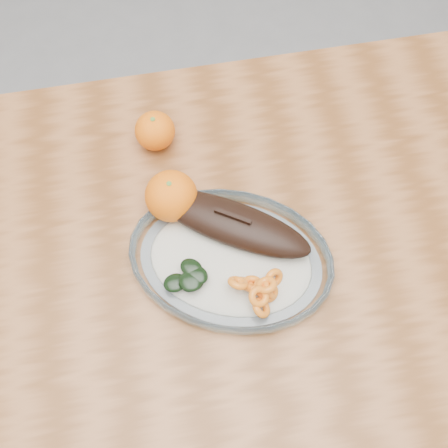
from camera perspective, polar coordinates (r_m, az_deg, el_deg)
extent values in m
plane|color=slate|center=(1.62, -2.56, -13.89)|extent=(3.00, 3.00, 0.00)
cube|color=brown|center=(0.91, -4.42, -5.05)|extent=(1.20, 0.80, 0.04)
cylinder|color=brown|center=(1.49, 15.65, 5.81)|extent=(0.06, 0.06, 0.71)
ellipsoid|color=white|center=(0.89, 0.69, -3.82)|extent=(0.70, 0.60, 0.01)
torus|color=#92C1E2|center=(0.88, 0.69, -3.59)|extent=(0.75, 0.75, 0.03)
ellipsoid|color=white|center=(0.88, 0.70, -3.40)|extent=(0.62, 0.53, 0.02)
ellipsoid|color=black|center=(0.87, 0.89, 0.52)|extent=(0.26, 0.20, 0.04)
ellipsoid|color=black|center=(0.88, 0.88, 0.30)|extent=(0.22, 0.17, 0.02)
cube|color=black|center=(0.89, -5.81, 2.95)|extent=(0.06, 0.06, 0.01)
cube|color=black|center=(0.85, 0.91, 1.09)|extent=(0.05, 0.04, 0.02)
torus|color=#C0620E|center=(0.85, 5.16, -5.14)|extent=(0.04, 0.04, 0.04)
torus|color=#C0620E|center=(0.83, 3.88, -8.18)|extent=(0.04, 0.04, 0.04)
torus|color=#C0620E|center=(0.84, 4.06, -6.18)|extent=(0.04, 0.05, 0.03)
torus|color=#C0620E|center=(0.84, 4.76, -6.22)|extent=(0.03, 0.04, 0.04)
torus|color=#C0620E|center=(0.84, 2.27, -5.75)|extent=(0.04, 0.04, 0.03)
torus|color=#C0620E|center=(0.84, 4.62, -6.61)|extent=(0.05, 0.04, 0.04)
torus|color=#C0620E|center=(0.84, 2.90, -5.74)|extent=(0.05, 0.05, 0.03)
torus|color=#C0620E|center=(0.83, 1.45, -5.65)|extent=(0.04, 0.04, 0.04)
torus|color=#C0620E|center=(0.83, 4.40, -5.85)|extent=(0.04, 0.04, 0.03)
torus|color=#C0620E|center=(0.82, 3.63, -7.03)|extent=(0.05, 0.04, 0.03)
ellipsoid|color=black|center=(0.85, -3.20, -5.31)|extent=(0.04, 0.04, 0.01)
ellipsoid|color=black|center=(0.85, -3.42, -5.50)|extent=(0.05, 0.05, 0.01)
ellipsoid|color=black|center=(0.85, -5.08, -5.62)|extent=(0.04, 0.03, 0.01)
ellipsoid|color=black|center=(0.84, -3.40, -4.08)|extent=(0.05, 0.05, 0.01)
ellipsoid|color=black|center=(0.84, -3.48, -5.46)|extent=(0.05, 0.05, 0.01)
ellipsoid|color=black|center=(0.84, -2.83, -4.81)|extent=(0.05, 0.05, 0.01)
sphere|color=#E73B04|center=(0.98, -7.03, 9.38)|extent=(0.07, 0.07, 0.07)
sphere|color=#E73B04|center=(0.90, -5.38, 2.85)|extent=(0.09, 0.09, 0.09)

